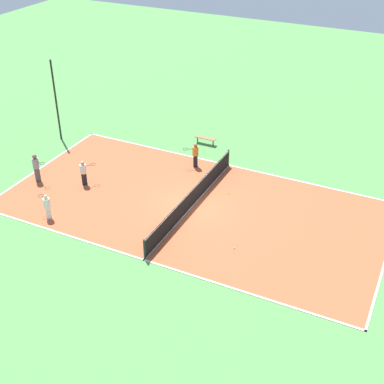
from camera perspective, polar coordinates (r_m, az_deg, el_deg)
name	(u,v)px	position (r m, az deg, el deg)	size (l,w,h in m)	color
ground_plane	(192,206)	(28.77, 0.00, -1.53)	(80.00, 80.00, 0.00)	#518E47
court_surface	(192,206)	(28.76, 0.00, -1.51)	(10.33, 20.33, 0.02)	#B75633
tennis_net	(192,197)	(28.46, 0.00, -0.57)	(10.13, 0.10, 1.08)	black
bench	(205,139)	(35.17, 1.43, 5.72)	(0.36, 1.43, 0.45)	olive
player_center_orange	(195,153)	(32.11, 0.35, 4.13)	(0.74, 0.98, 1.57)	black
player_baseline_gray	(36,166)	(31.82, -16.29, 2.70)	(0.47, 0.97, 1.72)	#4C4C51
player_near_white	(47,205)	(28.36, -15.22, -1.35)	(0.67, 0.99, 1.41)	white
player_far_white	(84,171)	(30.88, -11.49, 2.17)	(0.96, 0.80, 1.51)	black
tennis_ball_near_net	(234,248)	(25.75, 4.53, -5.98)	(0.07, 0.07, 0.07)	#CCE033
tennis_ball_right_alley	(229,193)	(29.90, 3.94, -0.08)	(0.07, 0.07, 0.07)	#CCE033
fence_post_back_right	(56,101)	(36.00, -14.30, 9.41)	(0.12, 0.12, 5.42)	black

